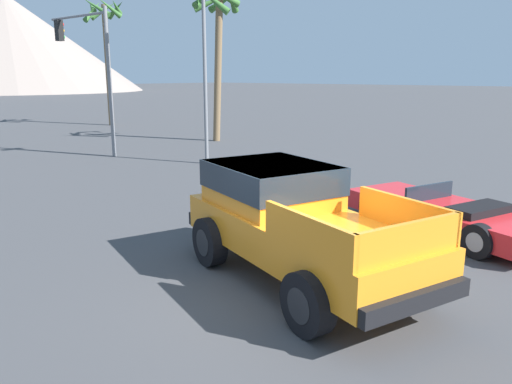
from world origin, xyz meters
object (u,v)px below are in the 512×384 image
at_px(palm_tree_tall, 216,25).
at_px(palm_tree_short, 105,31).
at_px(red_convertible_car, 447,214).
at_px(street_lamp_post, 204,27).
at_px(traffic_light_crosswalk, 87,54).
at_px(orange_pickup_truck, 291,215).

distance_m(palm_tree_tall, palm_tree_short, 11.68).
bearing_deg(red_convertible_car, street_lamp_post, 94.58).
xyz_separation_m(red_convertible_car, palm_tree_tall, (7.91, 14.82, 5.40)).
bearing_deg(palm_tree_short, street_lamp_post, -111.89).
distance_m(street_lamp_post, palm_tree_short, 17.39).
bearing_deg(palm_tree_tall, street_lamp_post, -139.17).
relative_size(red_convertible_car, traffic_light_crosswalk, 0.81).
bearing_deg(traffic_light_crosswalk, palm_tree_short, -37.18).
relative_size(orange_pickup_truck, red_convertible_car, 1.08).
xyz_separation_m(orange_pickup_truck, palm_tree_short, (13.35, 25.23, 5.15)).
xyz_separation_m(red_convertible_car, street_lamp_post, (2.70, 10.31, 4.69)).
height_order(orange_pickup_truck, palm_tree_tall, palm_tree_tall).
relative_size(orange_pickup_truck, street_lamp_post, 0.62).
bearing_deg(palm_tree_tall, traffic_light_crosswalk, 168.19).
xyz_separation_m(traffic_light_crosswalk, street_lamp_post, (1.30, -5.86, 0.84)).
bearing_deg(red_convertible_car, traffic_light_crosswalk, 104.29).
height_order(traffic_light_crosswalk, street_lamp_post, street_lamp_post).
bearing_deg(palm_tree_tall, red_convertible_car, -118.10).
bearing_deg(palm_tree_short, red_convertible_car, -109.14).
bearing_deg(palm_tree_tall, palm_tree_short, 83.80).
xyz_separation_m(orange_pickup_truck, palm_tree_tall, (12.09, 13.63, 4.74)).
bearing_deg(traffic_light_crosswalk, red_convertible_car, 175.05).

